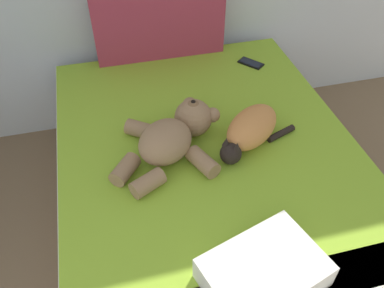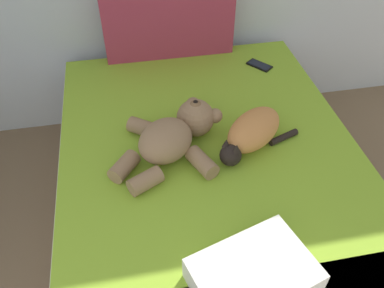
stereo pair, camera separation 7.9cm
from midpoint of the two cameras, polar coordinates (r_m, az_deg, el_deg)
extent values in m
cube|color=#9E7A56|center=(2.18, 3.41, -8.23)|extent=(1.46, 1.92, 0.33)
cube|color=white|center=(1.98, 3.72, -3.41)|extent=(1.42, 1.87, 0.21)
cube|color=#8CB72D|center=(1.94, 3.47, 0.11)|extent=(1.40, 1.73, 0.02)
cube|color=#A5334C|center=(2.47, -2.36, 17.29)|extent=(0.78, 0.10, 0.47)
ellipsoid|color=#D18447|center=(1.91, 10.01, 2.06)|extent=(0.38, 0.36, 0.15)
sphere|color=black|center=(1.80, 6.77, -1.62)|extent=(0.10, 0.10, 0.10)
cone|color=black|center=(1.75, 7.66, -0.68)|extent=(0.04, 0.04, 0.04)
cone|color=black|center=(1.77, 6.18, 0.09)|extent=(0.04, 0.04, 0.04)
cylinder|color=black|center=(1.99, 14.05, 0.93)|extent=(0.16, 0.09, 0.03)
ellipsoid|color=black|center=(1.89, 7.37, -0.11)|extent=(0.11, 0.11, 0.04)
ellipsoid|color=#937051|center=(1.80, -2.55, 0.45)|extent=(0.35, 0.34, 0.18)
sphere|color=#937051|center=(1.92, 1.68, 3.72)|extent=(0.18, 0.18, 0.18)
sphere|color=brown|center=(1.88, 1.72, 5.18)|extent=(0.07, 0.07, 0.07)
sphere|color=black|center=(1.86, 1.74, 5.93)|extent=(0.02, 0.02, 0.02)
sphere|color=#937051|center=(1.99, 1.30, 5.63)|extent=(0.07, 0.07, 0.07)
sphere|color=#937051|center=(1.92, 4.47, 4.01)|extent=(0.07, 0.07, 0.07)
cylinder|color=#937051|center=(1.95, -5.66, 2.25)|extent=(0.17, 0.16, 0.08)
cylinder|color=#937051|center=(1.77, -8.40, -3.22)|extent=(0.15, 0.16, 0.08)
cylinder|color=#937051|center=(1.77, 2.72, -2.67)|extent=(0.14, 0.18, 0.08)
cylinder|color=#937051|center=(1.71, -5.35, -5.30)|extent=(0.17, 0.14, 0.08)
cube|color=black|center=(2.50, 10.49, 10.98)|extent=(0.15, 0.16, 0.01)
cube|color=black|center=(2.50, 10.51, 11.08)|extent=(0.13, 0.14, 0.00)
cube|color=white|center=(1.45, 10.35, -18.08)|extent=(0.46, 0.38, 0.11)
camera|label=1|loc=(0.04, -88.73, 1.19)|focal=37.38mm
camera|label=2|loc=(0.04, 91.27, -1.19)|focal=37.38mm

